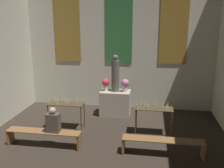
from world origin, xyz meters
The scene contains 10 objects.
wall_back centered at (0.00, 11.66, 2.97)m, with size 7.69×0.16×5.88m.
altar centered at (0.00, 10.66, 0.47)m, with size 1.12×0.69×0.94m.
statue centered at (0.00, 10.66, 1.58)m, with size 0.29×0.29×1.37m.
flower_vase_left centered at (-0.36, 10.66, 1.22)m, with size 0.28×0.28×0.47m.
flower_vase_right centered at (0.36, 10.66, 1.22)m, with size 0.28×0.28×0.47m.
candle_rack_left centered at (-1.44, 9.21, 0.75)m, with size 1.17×0.47×1.07m.
candle_rack_right centered at (1.43, 9.21, 0.75)m, with size 1.17×0.47×1.06m.
pew_back_left centered at (-1.67, 7.92, 0.35)m, with size 2.15×0.36×0.47m.
pew_back_right centered at (1.67, 7.92, 0.35)m, with size 2.15×0.36×0.47m.
person_seated centered at (-1.36, 7.92, 0.79)m, with size 0.36×0.24×0.73m.
Camera 1 is at (1.28, 1.76, 3.54)m, focal length 40.00 mm.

